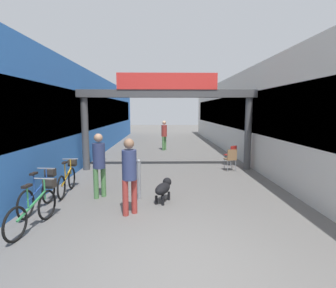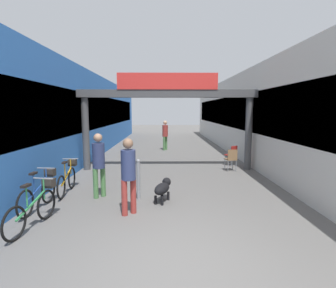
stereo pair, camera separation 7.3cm
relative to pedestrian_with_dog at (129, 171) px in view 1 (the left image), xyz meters
name	(u,v)px [view 1 (the left image)]	position (x,y,z in m)	size (l,w,h in m)	color
ground_plane	(175,270)	(0.96, -2.22, -1.05)	(80.00, 80.00, 0.00)	#605E5B
storefront_left	(74,116)	(-4.14, 8.78, 1.10)	(3.00, 26.00, 4.29)	blue
storefront_right	(256,116)	(6.05, 8.78, 1.10)	(3.00, 26.00, 4.29)	beige
arcade_sign_gateway	(167,103)	(0.96, 4.72, 1.69)	(7.40, 0.47, 3.90)	#4C4C4F
pedestrian_with_dog	(129,171)	(0.00, 0.00, 0.00)	(0.48, 0.48, 1.81)	#99332D
pedestrian_companion	(99,161)	(-1.00, 1.23, 0.00)	(0.48, 0.48, 1.82)	#4C7F47
pedestrian_carrying_crate	(164,133)	(0.87, 10.06, 0.00)	(0.47, 0.47, 1.81)	#4C7F47
dog_on_leash	(164,188)	(0.80, 0.87, -0.67)	(0.56, 0.85, 0.59)	black
bicycle_green_nearest	(36,207)	(-1.89, -0.64, -0.61)	(0.46, 1.68, 0.98)	black
bicycle_blue_second	(40,192)	(-2.27, 0.40, -0.61)	(0.46, 1.69, 0.98)	black
bicycle_orange_third	(68,178)	(-2.06, 1.70, -0.61)	(0.46, 1.69, 0.98)	black
bollard_post_metal	(139,179)	(0.12, 1.06, -0.48)	(0.10, 0.10, 1.12)	gray
cafe_chair_wood_nearer	(231,158)	(3.53, 4.39, -0.51)	(0.46, 0.46, 0.89)	gray
cafe_chair_red_farther	(232,153)	(3.84, 5.45, -0.51)	(0.56, 0.56, 0.89)	gray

